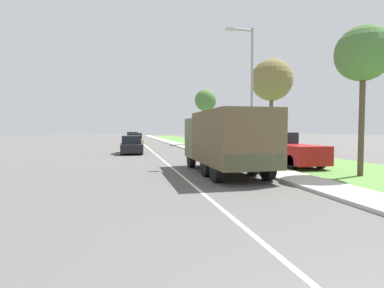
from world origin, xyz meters
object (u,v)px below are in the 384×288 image
Objects in this scene: military_truck at (225,139)px; car_second_ahead at (135,141)px; car_nearest_ahead at (131,146)px; car_third_ahead at (132,138)px; pickup_truck at (286,150)px; lamp_post at (249,84)px.

car_second_ahead is at bearing 98.72° from military_truck.
car_third_ahead is at bearing 88.56° from car_nearest_ahead.
pickup_truck is (4.67, 2.56, -0.76)m from military_truck.
military_truck reaches higher than car_third_ahead.
car_third_ahead is at bearing 101.35° from lamp_post.
lamp_post is at bearing -78.65° from car_third_ahead.
car_second_ahead is (0.61, 10.01, 0.05)m from car_nearest_ahead.
pickup_truck is at bearing 28.70° from military_truck.
car_nearest_ahead is (-4.15, 13.08, -0.96)m from military_truck.
lamp_post is (5.96, -20.15, 3.98)m from car_second_ahead.
car_nearest_ahead is 10.03m from car_second_ahead.
pickup_truck is 0.67× the size of lamp_post.
pickup_truck reaches higher than car_second_ahead.
lamp_post is (2.42, 2.93, 3.08)m from military_truck.
car_third_ahead is (-3.64, 33.14, -0.89)m from military_truck.
car_third_ahead is (-0.10, 10.06, 0.02)m from car_second_ahead.
lamp_post is at bearing -73.52° from car_second_ahead.
car_nearest_ahead is at bearing 107.60° from military_truck.
pickup_truck is at bearing -74.80° from car_third_ahead.
military_truck is 1.67× the size of car_third_ahead.
car_second_ahead is 22.11m from pickup_truck.
car_third_ahead is at bearing 90.59° from car_second_ahead.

